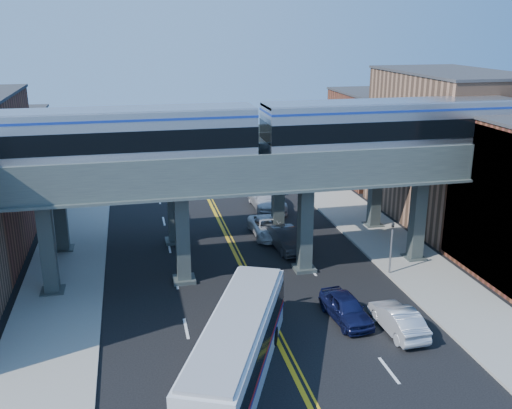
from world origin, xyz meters
TOP-DOWN VIEW (x-y plane):
  - ground at (0.00, 0.00)m, footprint 120.00×120.00m
  - sidewalk_west at (-11.50, 10.00)m, footprint 5.00×70.00m
  - sidewalk_east at (11.50, 10.00)m, footprint 5.00×70.00m
  - building_west_c at (-18.50, 29.00)m, footprint 8.00×10.00m
  - building_east_b at (18.50, 16.00)m, footprint 8.00×14.00m
  - building_east_c at (18.50, 29.00)m, footprint 8.00×10.00m
  - mural_panel at (14.55, 4.00)m, footprint 0.10×9.50m
  - elevated_viaduct_near at (0.00, 8.00)m, footprint 52.00×3.60m
  - elevated_viaduct_far at (0.00, 15.00)m, footprint 52.00×3.60m
  - transit_train at (-7.78, 8.00)m, footprint 51.26×3.22m
  - stop_sign at (0.30, 3.00)m, footprint 0.76×0.09m
  - traffic_signal at (9.20, 6.00)m, footprint 0.15×0.18m
  - transit_bus at (-2.64, -3.09)m, footprint 7.03×11.76m
  - car_lane_a at (4.25, 1.05)m, footprint 2.11×4.44m
  - car_lane_b at (3.78, 11.85)m, footprint 2.08×4.87m
  - car_lane_c at (3.16, 14.83)m, footprint 2.35×5.04m
  - car_lane_d at (4.72, 21.63)m, footprint 2.66×6.41m
  - car_parked_curb at (6.50, -0.74)m, footprint 1.66×4.41m

SIDE VIEW (x-z plane):
  - ground at x=0.00m, z-range 0.00..0.00m
  - sidewalk_west at x=-11.50m, z-range 0.00..0.16m
  - sidewalk_east at x=11.50m, z-range 0.00..0.16m
  - car_lane_c at x=3.16m, z-range 0.00..1.40m
  - car_parked_curb at x=6.50m, z-range 0.00..1.44m
  - car_lane_a at x=4.25m, z-range 0.00..1.47m
  - car_lane_b at x=3.78m, z-range 0.00..1.56m
  - car_lane_d at x=4.72m, z-range 0.00..1.85m
  - transit_bus at x=-2.64m, z-range 0.04..3.05m
  - stop_sign at x=0.30m, z-range 0.44..3.07m
  - traffic_signal at x=9.20m, z-range 0.25..4.35m
  - building_west_c at x=-18.50m, z-range 0.00..8.00m
  - building_east_c at x=18.50m, z-range 0.00..9.00m
  - mural_panel at x=14.55m, z-range 0.00..9.50m
  - building_east_b at x=18.50m, z-range 0.00..12.00m
  - elevated_viaduct_near at x=0.00m, z-range 2.77..10.17m
  - elevated_viaduct_far at x=0.00m, z-range 2.77..10.17m
  - transit_train at x=-7.78m, z-range 7.55..11.31m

